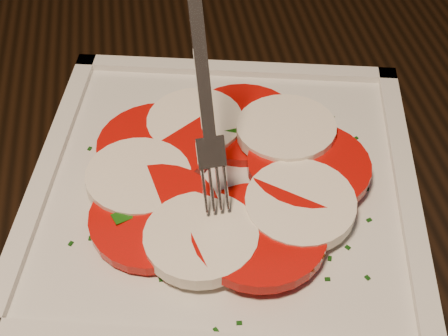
% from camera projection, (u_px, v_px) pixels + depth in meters
% --- Properties ---
extents(table, '(1.24, 0.86, 0.75)m').
position_uv_depth(table, '(255.00, 262.00, 0.55)').
color(table, black).
rests_on(table, ground).
extents(plate, '(0.35, 0.35, 0.01)m').
position_uv_depth(plate, '(224.00, 189.00, 0.46)').
color(plate, silver).
rests_on(plate, table).
extents(caprese_salad, '(0.23, 0.22, 0.02)m').
position_uv_depth(caprese_salad, '(224.00, 173.00, 0.45)').
color(caprese_salad, '#CF0605').
rests_on(caprese_salad, plate).
extents(fork, '(0.03, 0.08, 0.15)m').
position_uv_depth(fork, '(201.00, 78.00, 0.39)').
color(fork, white).
rests_on(fork, caprese_salad).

